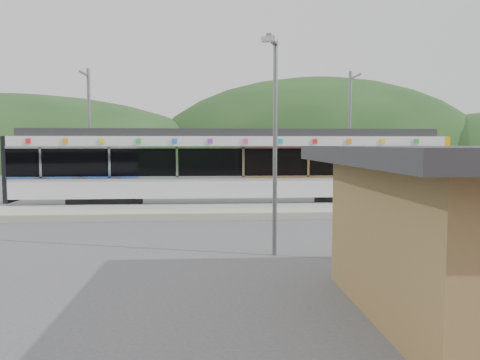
{
  "coord_description": "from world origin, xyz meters",
  "views": [
    {
      "loc": [
        -0.78,
        -16.7,
        3.04
      ],
      "look_at": [
        0.44,
        1.0,
        1.68
      ],
      "focal_mm": 35.0,
      "sensor_mm": 36.0,
      "label": 1
    }
  ],
  "objects": [
    {
      "name": "catenary_mast_east",
      "position": [
        7.0,
        8.56,
        3.65
      ],
      "size": [
        0.18,
        1.8,
        7.0
      ],
      "color": "slate",
      "rests_on": "ground"
    },
    {
      "name": "hills",
      "position": [
        6.19,
        5.29,
        0.0
      ],
      "size": [
        146.0,
        149.0,
        26.0
      ],
      "color": "#1E3D19",
      "rests_on": "ground"
    },
    {
      "name": "lamp_post",
      "position": [
        1.03,
        -4.28,
        3.47
      ],
      "size": [
        0.43,
        1.07,
        5.81
      ],
      "rotation": [
        0.0,
        0.0,
        -0.34
      ],
      "color": "slate",
      "rests_on": "ground"
    },
    {
      "name": "train",
      "position": [
        0.36,
        6.0,
        2.06
      ],
      "size": [
        20.44,
        3.01,
        3.74
      ],
      "color": "black",
      "rests_on": "ground"
    },
    {
      "name": "yellow_line",
      "position": [
        0.0,
        2.0,
        0.3
      ],
      "size": [
        26.0,
        0.1,
        0.01
      ],
      "primitive_type": "cube",
      "color": "yellow",
      "rests_on": "platform"
    },
    {
      "name": "catenary_mast_west",
      "position": [
        -7.0,
        8.56,
        3.65
      ],
      "size": [
        0.18,
        1.8,
        7.0
      ],
      "color": "slate",
      "rests_on": "ground"
    },
    {
      "name": "platform",
      "position": [
        0.0,
        3.3,
        0.15
      ],
      "size": [
        26.0,
        3.2,
        0.3
      ],
      "primitive_type": "cube",
      "color": "#9E9E99",
      "rests_on": "ground"
    },
    {
      "name": "ground",
      "position": [
        0.0,
        0.0,
        0.0
      ],
      "size": [
        120.0,
        120.0,
        0.0
      ],
      "primitive_type": "plane",
      "color": "#4C4C4F",
      "rests_on": "ground"
    }
  ]
}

